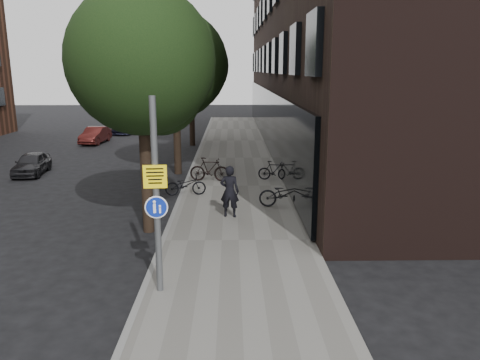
{
  "coord_description": "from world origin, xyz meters",
  "views": [
    {
      "loc": [
        0.04,
        -9.74,
        5.04
      ],
      "look_at": [
        0.29,
        3.12,
        2.0
      ],
      "focal_mm": 35.0,
      "sensor_mm": 36.0,
      "label": 1
    }
  ],
  "objects_px": {
    "pedestrian": "(230,191)",
    "parked_car_near": "(32,163)",
    "parked_bike_facade_near": "(285,194)",
    "signpost": "(156,197)"
  },
  "relations": [
    {
      "from": "signpost",
      "to": "parked_car_near",
      "type": "bearing_deg",
      "value": 118.66
    },
    {
      "from": "parked_car_near",
      "to": "signpost",
      "type": "bearing_deg",
      "value": -63.04
    },
    {
      "from": "signpost",
      "to": "pedestrian",
      "type": "height_order",
      "value": "signpost"
    },
    {
      "from": "signpost",
      "to": "parked_bike_facade_near",
      "type": "relative_size",
      "value": 2.33
    },
    {
      "from": "parked_bike_facade_near",
      "to": "parked_car_near",
      "type": "xyz_separation_m",
      "value": [
        -11.8,
        6.27,
        -0.07
      ]
    },
    {
      "from": "pedestrian",
      "to": "parked_bike_facade_near",
      "type": "relative_size",
      "value": 0.94
    },
    {
      "from": "pedestrian",
      "to": "parked_bike_facade_near",
      "type": "bearing_deg",
      "value": -140.69
    },
    {
      "from": "signpost",
      "to": "pedestrian",
      "type": "relative_size",
      "value": 2.47
    },
    {
      "from": "pedestrian",
      "to": "parked_car_near",
      "type": "distance_m",
      "value": 12.27
    },
    {
      "from": "parked_bike_facade_near",
      "to": "parked_car_near",
      "type": "bearing_deg",
      "value": 64.67
    }
  ]
}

